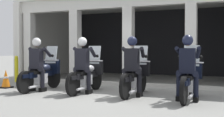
# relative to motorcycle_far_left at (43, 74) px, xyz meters

# --- Properties ---
(ground_plane) EXTENTS (80.00, 80.00, 0.00)m
(ground_plane) POSITION_rel_motorcycle_far_left_xyz_m (2.17, 3.24, -0.50)
(ground_plane) COLOR gray
(station_building) EXTENTS (9.78, 4.98, 3.33)m
(station_building) POSITION_rel_motorcycle_far_left_xyz_m (1.90, 4.93, 1.61)
(station_building) COLOR black
(station_building) RESTS_ON ground
(kerb_strip) EXTENTS (9.28, 0.24, 0.12)m
(kerb_strip) POSITION_rel_motorcycle_far_left_xyz_m (1.90, 1.93, -0.44)
(kerb_strip) COLOR #B7B5AD
(kerb_strip) RESTS_ON ground
(motorcycle_far_left) EXTENTS (0.62, 2.04, 1.35)m
(motorcycle_far_left) POSITION_rel_motorcycle_far_left_xyz_m (0.00, 0.00, 0.00)
(motorcycle_far_left) COLOR black
(motorcycle_far_left) RESTS_ON ground
(police_officer_far_left) EXTENTS (0.63, 0.61, 1.58)m
(police_officer_far_left) POSITION_rel_motorcycle_far_left_xyz_m (-0.00, -0.28, 0.44)
(police_officer_far_left) COLOR black
(police_officer_far_left) RESTS_ON ground
(motorcycle_center_left) EXTENTS (0.62, 2.04, 1.35)m
(motorcycle_center_left) POSITION_rel_motorcycle_far_left_xyz_m (1.45, 0.14, 0.00)
(motorcycle_center_left) COLOR black
(motorcycle_center_left) RESTS_ON ground
(police_officer_center_left) EXTENTS (0.63, 0.61, 1.58)m
(police_officer_center_left) POSITION_rel_motorcycle_far_left_xyz_m (1.45, -0.14, 0.44)
(police_officer_center_left) COLOR black
(police_officer_center_left) RESTS_ON ground
(motorcycle_center_right) EXTENTS (0.62, 2.04, 1.35)m
(motorcycle_center_right) POSITION_rel_motorcycle_far_left_xyz_m (2.90, 0.21, 0.00)
(motorcycle_center_right) COLOR black
(motorcycle_center_right) RESTS_ON ground
(police_officer_center_right) EXTENTS (0.63, 0.61, 1.58)m
(police_officer_center_right) POSITION_rel_motorcycle_far_left_xyz_m (2.90, -0.08, 0.44)
(police_officer_center_right) COLOR black
(police_officer_center_right) RESTS_ON ground
(motorcycle_far_right) EXTENTS (0.62, 2.04, 1.35)m
(motorcycle_far_right) POSITION_rel_motorcycle_far_left_xyz_m (4.35, 0.02, 0.00)
(motorcycle_far_right) COLOR black
(motorcycle_far_right) RESTS_ON ground
(police_officer_far_right) EXTENTS (0.63, 0.61, 1.58)m
(police_officer_far_right) POSITION_rel_motorcycle_far_left_xyz_m (4.35, -0.26, 0.44)
(police_officer_far_right) COLOR black
(police_officer_far_right) RESTS_ON ground
(traffic_cone_flank) EXTENTS (0.34, 0.34, 0.59)m
(traffic_cone_flank) POSITION_rel_motorcycle_far_left_xyz_m (-1.40, -0.06, -0.21)
(traffic_cone_flank) COLOR black
(traffic_cone_flank) RESTS_ON ground
(bollard_kerbside) EXTENTS (0.14, 0.14, 1.01)m
(bollard_kerbside) POSITION_rel_motorcycle_far_left_xyz_m (-2.28, 1.44, -0.00)
(bollard_kerbside) COLOR yellow
(bollard_kerbside) RESTS_ON ground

